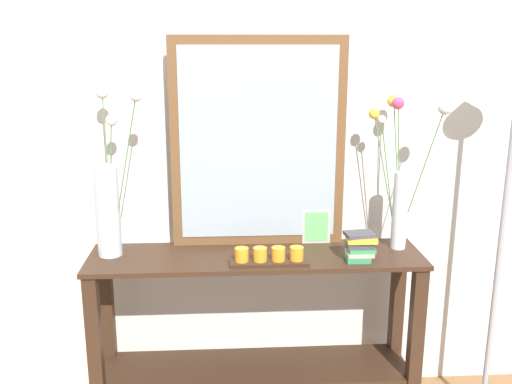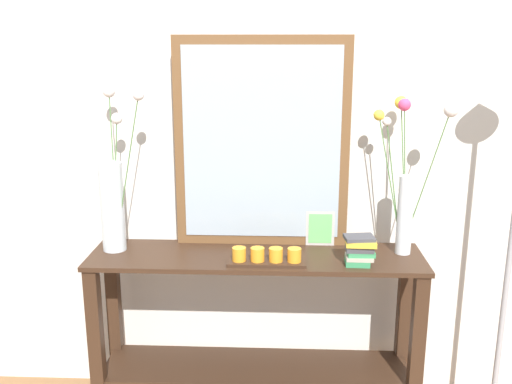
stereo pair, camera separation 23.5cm
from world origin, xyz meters
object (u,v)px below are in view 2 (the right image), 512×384
mirror_leaning (262,144)px  tall_vase_left (113,198)px  vase_right (407,183)px  candle_tray (267,257)px  console_table (256,318)px  book_stack (359,250)px  picture_frame_small (320,228)px

mirror_leaning → tall_vase_left: bearing=-170.8°
vase_right → candle_tray: size_ratio=2.04×
console_table → book_stack: book_stack is taller
console_table → tall_vase_left: bearing=176.1°
mirror_leaning → vase_right: 0.63m
tall_vase_left → book_stack: tall_vase_left is taller
tall_vase_left → candle_tray: 0.70m
console_table → book_stack: bearing=-12.5°
console_table → candle_tray: candle_tray is taller
console_table → vase_right: 0.86m
tall_vase_left → picture_frame_small: 0.90m
tall_vase_left → book_stack: 1.05m
console_table → mirror_leaning: size_ratio=1.56×
candle_tray → vase_right: bearing=15.3°
vase_right → picture_frame_small: vase_right is taller
picture_frame_small → book_stack: 0.27m
mirror_leaning → candle_tray: mirror_leaning is taller
mirror_leaning → picture_frame_small: bearing=-2.1°
console_table → picture_frame_small: picture_frame_small is taller
tall_vase_left → vase_right: (1.23, 0.02, 0.07)m
tall_vase_left → book_stack: bearing=-7.5°
tall_vase_left → book_stack: (1.02, -0.13, -0.17)m
tall_vase_left → console_table: bearing=-3.9°
mirror_leaning → picture_frame_small: mirror_leaning is taller
console_table → vase_right: bearing=5.3°
picture_frame_small → book_stack: (0.14, -0.23, -0.02)m
console_table → mirror_leaning: mirror_leaning is taller
console_table → candle_tray: (0.05, -0.10, 0.32)m
picture_frame_small → console_table: bearing=-154.1°
mirror_leaning → vase_right: mirror_leaning is taller
console_table → mirror_leaning: 0.75m
console_table → picture_frame_small: size_ratio=9.00×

